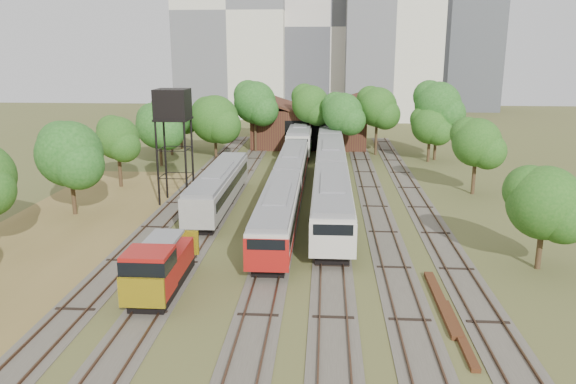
# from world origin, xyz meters

# --- Properties ---
(ground) EXTENTS (240.00, 240.00, 0.00)m
(ground) POSITION_xyz_m (0.00, 0.00, 0.00)
(ground) COLOR #475123
(ground) RESTS_ON ground
(dry_grass_patch) EXTENTS (14.00, 60.00, 0.04)m
(dry_grass_patch) POSITION_xyz_m (-18.00, 8.00, 0.02)
(dry_grass_patch) COLOR brown
(dry_grass_patch) RESTS_ON ground
(tracks) EXTENTS (24.60, 80.00, 0.19)m
(tracks) POSITION_xyz_m (-0.67, 25.00, 0.04)
(tracks) COLOR #4C473D
(tracks) RESTS_ON ground
(railcar_red_set) EXTENTS (2.76, 34.58, 3.41)m
(railcar_red_set) POSITION_xyz_m (-2.00, 24.68, 1.80)
(railcar_red_set) COLOR black
(railcar_red_set) RESTS_ON ground
(railcar_green_set) EXTENTS (3.05, 52.08, 3.77)m
(railcar_green_set) POSITION_xyz_m (2.00, 35.72, 1.99)
(railcar_green_set) COLOR black
(railcar_green_set) RESTS_ON ground
(railcar_rear) EXTENTS (3.06, 16.08, 3.79)m
(railcar_rear) POSITION_xyz_m (-2.00, 51.93, 2.00)
(railcar_rear) COLOR black
(railcar_rear) RESTS_ON ground
(shunter_locomotive) EXTENTS (2.51, 8.10, 3.28)m
(shunter_locomotive) POSITION_xyz_m (-8.00, 5.62, 1.55)
(shunter_locomotive) COLOR black
(shunter_locomotive) RESTS_ON ground
(old_grey_coach) EXTENTS (2.72, 18.00, 3.36)m
(old_grey_coach) POSITION_xyz_m (-8.00, 24.22, 1.83)
(old_grey_coach) COLOR black
(old_grey_coach) RESTS_ON ground
(water_tower) EXTENTS (2.99, 2.99, 10.35)m
(water_tower) POSITION_xyz_m (-12.22, 25.47, 8.72)
(water_tower) COLOR black
(water_tower) RESTS_ON ground
(rail_pile_near) EXTENTS (0.54, 8.13, 0.27)m
(rail_pile_near) POSITION_xyz_m (8.00, 5.29, 0.14)
(rail_pile_near) COLOR #512C17
(rail_pile_near) RESTS_ON ground
(rail_pile_far) EXTENTS (0.43, 6.93, 0.23)m
(rail_pile_far) POSITION_xyz_m (8.20, 1.89, 0.11)
(rail_pile_far) COLOR #512C17
(rail_pile_far) RESTS_ON ground
(maintenance_shed) EXTENTS (16.45, 11.55, 7.58)m
(maintenance_shed) POSITION_xyz_m (-1.00, 57.98, 2.91)
(maintenance_shed) COLOR #3D1B16
(maintenance_shed) RESTS_ON ground
(tree_band_left) EXTENTS (8.50, 67.00, 8.03)m
(tree_band_left) POSITION_xyz_m (-19.55, 23.11, 5.06)
(tree_band_left) COLOR #382616
(tree_band_left) RESTS_ON ground
(tree_band_far) EXTENTS (39.89, 10.76, 9.87)m
(tree_band_far) POSITION_xyz_m (-2.28, 49.43, 6.11)
(tree_band_far) COLOR #382616
(tree_band_far) RESTS_ON ground
(tree_band_right) EXTENTS (6.21, 40.09, 7.42)m
(tree_band_right) POSITION_xyz_m (15.16, 29.15, 4.68)
(tree_band_right) COLOR #382616
(tree_band_right) RESTS_ON ground
(tower_left) EXTENTS (22.00, 16.00, 42.00)m
(tower_left) POSITION_xyz_m (-18.00, 95.00, 21.00)
(tower_left) COLOR beige
(tower_left) RESTS_ON ground
(tower_centre) EXTENTS (20.00, 18.00, 36.00)m
(tower_centre) POSITION_xyz_m (2.00, 100.00, 18.00)
(tower_centre) COLOR beige
(tower_centre) RESTS_ON ground
(tower_far_right) EXTENTS (12.00, 12.00, 28.00)m
(tower_far_right) POSITION_xyz_m (34.00, 110.00, 14.00)
(tower_far_right) COLOR #474A4F
(tower_far_right) RESTS_ON ground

